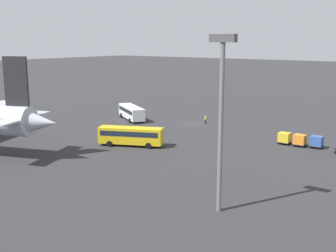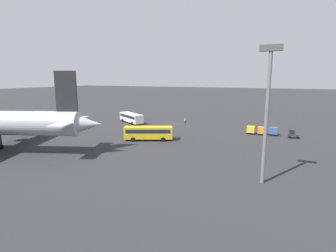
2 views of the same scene
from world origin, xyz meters
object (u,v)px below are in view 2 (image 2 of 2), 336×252
at_px(worker_person, 185,121).
at_px(cargo_cart_yellow, 251,129).
at_px(shuttle_bus_far, 148,132).
at_px(baggage_tug, 293,134).
at_px(cargo_cart_orange, 262,130).
at_px(shuttle_bus_near, 131,117).
at_px(cargo_cart_blue, 273,131).

xyz_separation_m(worker_person, cargo_cart_yellow, (-20.86, 7.80, 0.32)).
xyz_separation_m(shuttle_bus_far, baggage_tug, (-30.40, -16.16, -0.97)).
bearing_deg(cargo_cart_yellow, worker_person, -20.52).
xyz_separation_m(worker_person, cargo_cart_orange, (-23.53, 7.76, 0.32)).
height_order(shuttle_bus_near, cargo_cart_orange, shuttle_bus_near).
height_order(cargo_cart_orange, cargo_cart_yellow, same).
height_order(cargo_cart_blue, cargo_cart_orange, same).
xyz_separation_m(cargo_cart_orange, cargo_cart_yellow, (2.67, 0.04, 0.00)).
bearing_deg(baggage_tug, cargo_cart_blue, -21.56).
distance_m(shuttle_bus_far, cargo_cart_yellow, 26.57).
bearing_deg(cargo_cart_yellow, shuttle_bus_near, -2.52).
xyz_separation_m(shuttle_bus_near, cargo_cart_yellow, (-36.74, 1.62, -0.65)).
height_order(shuttle_bus_far, cargo_cart_orange, shuttle_bus_far).
bearing_deg(cargo_cart_orange, cargo_cart_blue, -167.48).
height_order(cargo_cart_blue, cargo_cart_yellow, same).
height_order(shuttle_bus_near, cargo_cart_yellow, shuttle_bus_near).
bearing_deg(shuttle_bus_near, baggage_tug, -151.20).
xyz_separation_m(baggage_tug, cargo_cart_orange, (7.07, -0.57, 0.25)).
bearing_deg(shuttle_bus_far, baggage_tug, -176.67).
relative_size(baggage_tug, cargo_cart_yellow, 1.23).
bearing_deg(worker_person, baggage_tug, 164.76).
relative_size(shuttle_bus_near, worker_person, 6.32).
distance_m(shuttle_bus_near, cargo_cart_blue, 42.10).
xyz_separation_m(baggage_tug, cargo_cart_blue, (4.40, -1.17, 0.25)).
height_order(baggage_tug, cargo_cart_yellow, baggage_tug).
bearing_deg(baggage_tug, cargo_cart_orange, -11.36).
distance_m(shuttle_bus_near, cargo_cart_orange, 39.45).
height_order(baggage_tug, cargo_cart_orange, baggage_tug).
bearing_deg(cargo_cart_blue, shuttle_bus_near, -1.34).
bearing_deg(cargo_cart_yellow, cargo_cart_blue, -173.21).
height_order(shuttle_bus_near, baggage_tug, shuttle_bus_near).
relative_size(shuttle_bus_far, worker_person, 6.36).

